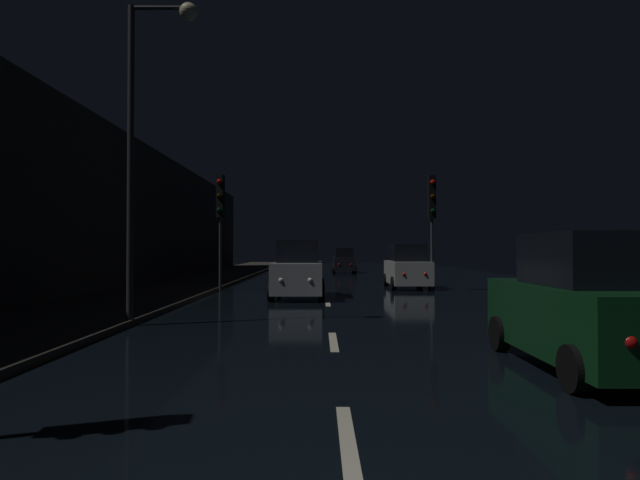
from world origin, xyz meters
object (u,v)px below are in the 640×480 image
(car_parked_right_far, at_px, (408,268))
(car_distant_taillights, at_px, (345,261))
(traffic_light_far_right, at_px, (433,207))
(car_parked_right_near, at_px, (587,306))
(streetlamp_overhead, at_px, (149,114))
(car_approaching_headlights, at_px, (299,271))
(traffic_light_far_left, at_px, (221,206))

(car_parked_right_far, height_order, car_distant_taillights, car_parked_right_far)
(traffic_light_far_right, bearing_deg, car_parked_right_near, -4.90)
(streetlamp_overhead, distance_m, car_approaching_headlights, 9.21)
(car_approaching_headlights, height_order, car_distant_taillights, car_approaching_headlights)
(car_approaching_headlights, bearing_deg, car_parked_right_far, 134.41)
(car_parked_right_far, bearing_deg, streetlamp_overhead, 146.06)
(traffic_light_far_right, xyz_separation_m, car_parked_right_near, (-0.80, -15.23, -2.77))
(traffic_light_far_left, distance_m, car_parked_right_near, 17.71)
(traffic_light_far_left, distance_m, car_parked_right_far, 9.21)
(car_distant_taillights, bearing_deg, streetlamp_overhead, 168.02)
(traffic_light_far_left, relative_size, car_parked_right_near, 1.22)
(car_parked_right_near, relative_size, car_parked_right_far, 1.02)
(car_distant_taillights, bearing_deg, car_parked_right_near, -176.05)
(car_approaching_headlights, relative_size, car_parked_right_far, 1.06)
(car_approaching_headlights, xyz_separation_m, car_distant_taillights, (2.71, 21.04, -0.12))
(traffic_light_far_right, bearing_deg, streetlamp_overhead, -42.68)
(streetlamp_overhead, distance_m, car_distant_taillights, 29.50)
(traffic_light_far_right, bearing_deg, car_parked_right_far, -157.91)
(traffic_light_far_right, relative_size, car_approaching_headlights, 1.17)
(traffic_light_far_right, xyz_separation_m, car_distant_taillights, (-3.09, 17.95, -2.85))
(traffic_light_far_right, relative_size, streetlamp_overhead, 0.65)
(car_parked_right_near, bearing_deg, car_approaching_headlights, 22.40)
(traffic_light_far_right, xyz_separation_m, streetlamp_overhead, (-9.15, -10.60, 1.42))
(traffic_light_far_left, height_order, car_distant_taillights, traffic_light_far_left)
(car_approaching_headlights, xyz_separation_m, car_parked_right_near, (5.00, -12.13, -0.04))
(traffic_light_far_left, height_order, car_parked_right_far, traffic_light_far_left)
(traffic_light_far_left, bearing_deg, car_parked_right_near, 36.09)
(traffic_light_far_right, height_order, car_parked_right_near, traffic_light_far_right)
(traffic_light_far_right, height_order, car_distant_taillights, traffic_light_far_right)
(streetlamp_overhead, xyz_separation_m, car_parked_right_far, (8.35, 12.40, -4.21))
(streetlamp_overhead, bearing_deg, car_parked_right_near, -28.97)
(streetlamp_overhead, bearing_deg, traffic_light_far_right, 49.21)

